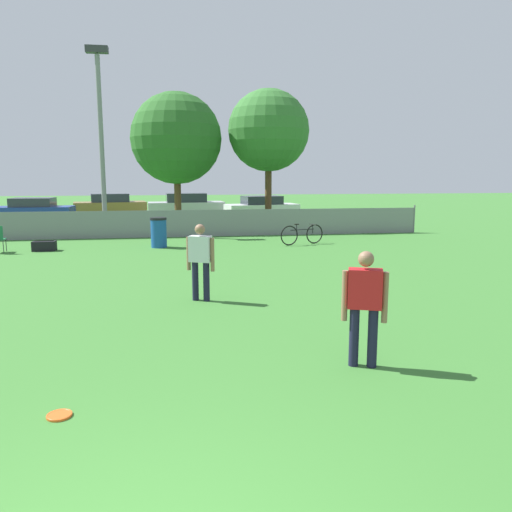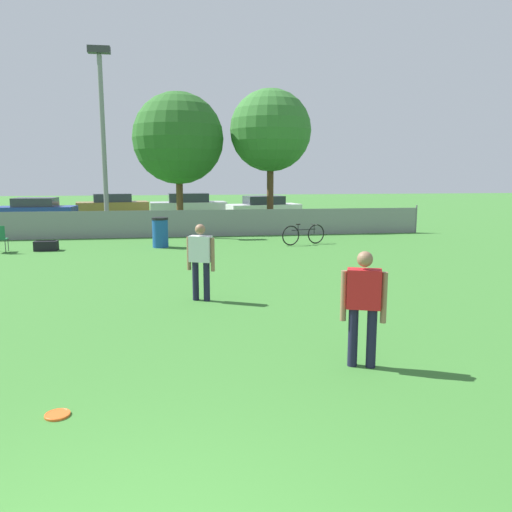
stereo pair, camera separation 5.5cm
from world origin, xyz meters
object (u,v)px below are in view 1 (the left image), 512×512
(tree_far_right, at_px, (269,131))
(player_thrower_red, at_px, (365,301))
(player_receiver_white, at_px, (200,257))
(bicycle_sideline, at_px, (302,234))
(parked_car_blue, at_px, (33,210))
(parked_car_white, at_px, (262,207))
(parked_car_silver, at_px, (186,205))
(frisbee_disc, at_px, (59,415))
(trash_bin, at_px, (159,232))
(tree_near_pole, at_px, (176,139))
(parked_car_tan, at_px, (110,205))
(gear_bag_sideline, at_px, (44,246))
(light_pole, at_px, (100,124))

(tree_far_right, distance_m, player_thrower_red, 18.32)
(player_receiver_white, relative_size, bicycle_sideline, 0.90)
(parked_car_blue, distance_m, parked_car_white, 12.50)
(player_thrower_red, relative_size, bicycle_sideline, 0.90)
(tree_far_right, bearing_deg, parked_car_silver, 121.48)
(frisbee_disc, height_order, parked_car_silver, parked_car_silver)
(parked_car_silver, height_order, parked_car_white, parked_car_silver)
(frisbee_disc, xyz_separation_m, trash_bin, (0.63, 12.50, 0.52))
(tree_near_pole, height_order, trash_bin, tree_near_pole)
(bicycle_sideline, xyz_separation_m, parked_car_silver, (-3.97, 12.54, 0.33))
(parked_car_tan, bearing_deg, trash_bin, -86.80)
(tree_near_pole, relative_size, frisbee_disc, 23.57)
(player_receiver_white, relative_size, parked_car_blue, 0.38)
(gear_bag_sideline, height_order, parked_car_white, parked_car_white)
(player_thrower_red, height_order, parked_car_tan, player_thrower_red)
(gear_bag_sideline, bearing_deg, parked_car_white, 49.84)
(player_receiver_white, relative_size, parked_car_tan, 0.35)
(player_thrower_red, bearing_deg, tree_near_pole, 117.62)
(light_pole, relative_size, parked_car_blue, 1.89)
(parked_car_blue, bearing_deg, parked_car_silver, 13.51)
(tree_near_pole, bearing_deg, parked_car_silver, 85.46)
(tree_near_pole, relative_size, player_receiver_white, 4.02)
(player_thrower_red, xyz_separation_m, parked_car_tan, (-6.53, 25.91, -0.25))
(player_receiver_white, height_order, parked_car_silver, player_receiver_white)
(player_thrower_red, distance_m, parked_car_tan, 26.72)
(tree_far_right, xyz_separation_m, bicycle_sideline, (0.12, -6.26, -4.21))
(trash_bin, height_order, parked_car_white, parked_car_white)
(light_pole, relative_size, trash_bin, 7.34)
(light_pole, height_order, tree_far_right, light_pole)
(player_receiver_white, height_order, player_thrower_red, same)
(light_pole, relative_size, tree_near_pole, 1.23)
(tree_near_pole, distance_m, frisbee_disc, 19.25)
(tree_far_right, distance_m, bicycle_sideline, 7.55)
(tree_near_pole, distance_m, parked_car_silver, 7.14)
(tree_near_pole, bearing_deg, tree_far_right, -0.79)
(player_thrower_red, bearing_deg, frisbee_disc, -147.02)
(player_receiver_white, relative_size, trash_bin, 1.49)
(light_pole, height_order, bicycle_sideline, light_pole)
(tree_far_right, bearing_deg, parked_car_blue, 159.54)
(player_receiver_white, relative_size, player_thrower_red, 1.00)
(tree_near_pole, xyz_separation_m, player_receiver_white, (0.41, -14.02, -3.28))
(player_thrower_red, relative_size, trash_bin, 1.49)
(light_pole, xyz_separation_m, parked_car_tan, (-1.03, 9.78, -3.95))
(tree_far_right, height_order, parked_car_silver, tree_far_right)
(tree_near_pole, height_order, parked_car_blue, tree_near_pole)
(trash_bin, distance_m, parked_car_blue, 12.77)
(player_thrower_red, relative_size, parked_car_silver, 0.34)
(tree_near_pole, height_order, tree_far_right, tree_far_right)
(gear_bag_sideline, height_order, parked_car_tan, parked_car_tan)
(tree_near_pole, relative_size, parked_car_silver, 1.38)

